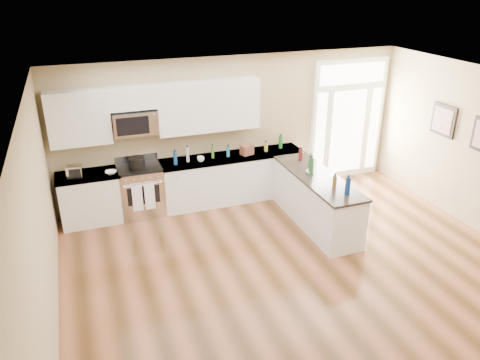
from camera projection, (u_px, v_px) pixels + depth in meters
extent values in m
plane|color=#492E14|center=(332.00, 310.00, 6.35)|extent=(8.00, 8.00, 0.00)
plane|color=tan|center=(235.00, 127.00, 9.23)|extent=(7.00, 0.00, 7.00)
plane|color=tan|center=(37.00, 276.00, 4.70)|extent=(0.00, 8.00, 8.00)
plane|color=white|center=(352.00, 109.00, 5.22)|extent=(8.00, 8.00, 0.00)
cube|color=silver|center=(91.00, 199.00, 8.45)|extent=(1.06, 0.62, 0.90)
cube|color=black|center=(94.00, 218.00, 8.61)|extent=(1.02, 0.52, 0.10)
cube|color=black|center=(87.00, 175.00, 8.26)|extent=(1.10, 0.66, 0.04)
cube|color=silver|center=(233.00, 178.00, 9.30)|extent=(2.81, 0.62, 0.90)
cube|color=black|center=(233.00, 196.00, 9.46)|extent=(2.77, 0.52, 0.10)
cube|color=black|center=(232.00, 156.00, 9.11)|extent=(2.85, 0.66, 0.04)
cube|color=silver|center=(316.00, 201.00, 8.38)|extent=(0.65, 2.28, 0.90)
cube|color=black|center=(314.00, 220.00, 8.55)|extent=(0.61, 2.18, 0.10)
cube|color=black|center=(317.00, 177.00, 8.19)|extent=(0.69, 2.32, 0.04)
cube|color=silver|center=(78.00, 118.00, 7.98)|extent=(1.04, 0.33, 0.95)
cube|color=silver|center=(208.00, 106.00, 8.69)|extent=(1.94, 0.33, 0.95)
cube|color=silver|center=(132.00, 98.00, 8.15)|extent=(0.82, 0.33, 0.40)
cube|color=silver|center=(135.00, 122.00, 8.30)|extent=(0.78, 0.40, 0.42)
cube|color=black|center=(133.00, 126.00, 8.11)|extent=(0.56, 0.01, 0.32)
cube|color=white|center=(347.00, 120.00, 10.02)|extent=(1.70, 0.08, 2.60)
cube|color=white|center=(347.00, 132.00, 10.08)|extent=(0.78, 0.02, 1.80)
cube|color=white|center=(320.00, 135.00, 9.88)|extent=(0.22, 0.02, 1.80)
cube|color=white|center=(373.00, 129.00, 10.29)|extent=(0.22, 0.02, 1.80)
cube|color=white|center=(353.00, 74.00, 9.58)|extent=(1.50, 0.02, 0.40)
cube|color=black|center=(444.00, 120.00, 8.63)|extent=(0.04, 0.58, 0.58)
cube|color=#883653|center=(442.00, 120.00, 8.63)|extent=(0.01, 0.46, 0.46)
cube|color=silver|center=(141.00, 191.00, 8.73)|extent=(0.79, 0.65, 0.92)
cube|color=black|center=(139.00, 168.00, 8.54)|extent=(0.79, 0.60, 0.03)
cube|color=silver|center=(136.00, 158.00, 8.77)|extent=(0.79, 0.04, 0.14)
cube|color=black|center=(144.00, 195.00, 8.42)|extent=(0.58, 0.01, 0.34)
cylinder|color=silver|center=(143.00, 185.00, 8.31)|extent=(0.70, 0.02, 0.02)
cube|color=white|center=(138.00, 198.00, 8.36)|extent=(0.18, 0.02, 0.50)
cube|color=white|center=(150.00, 196.00, 8.43)|extent=(0.18, 0.02, 0.50)
cylinder|color=black|center=(137.00, 163.00, 8.41)|extent=(0.39, 0.39, 0.23)
cube|color=silver|center=(75.00, 172.00, 8.08)|extent=(0.28, 0.24, 0.22)
cube|color=brown|center=(247.00, 150.00, 9.11)|extent=(0.27, 0.23, 0.19)
imported|color=white|center=(111.00, 172.00, 8.26)|extent=(0.22, 0.22, 0.05)
imported|color=white|center=(310.00, 172.00, 8.28)|extent=(0.20, 0.20, 0.05)
imported|color=white|center=(201.00, 159.00, 8.77)|extent=(0.16, 0.16, 0.10)
cylinder|color=#19591E|center=(311.00, 166.00, 8.19)|extent=(0.08, 0.08, 0.31)
cylinder|color=navy|center=(310.00, 160.00, 8.57)|extent=(0.06, 0.06, 0.21)
cylinder|color=brown|center=(335.00, 182.00, 7.68)|extent=(0.07, 0.07, 0.21)
cylinder|color=olive|center=(266.00, 147.00, 9.27)|extent=(0.07, 0.07, 0.19)
cylinder|color=#26727F|center=(228.00, 152.00, 9.01)|extent=(0.06, 0.06, 0.20)
cylinder|color=#591919|center=(301.00, 155.00, 8.81)|extent=(0.09, 0.09, 0.22)
cylinder|color=#B2B2B7|center=(188.00, 155.00, 8.74)|extent=(0.06, 0.06, 0.29)
cylinder|color=navy|center=(348.00, 186.00, 7.43)|extent=(0.08, 0.08, 0.30)
cylinder|color=#3F7226|center=(213.00, 152.00, 8.93)|extent=(0.06, 0.06, 0.25)
cylinder|color=#19591E|center=(281.00, 142.00, 9.43)|extent=(0.08, 0.08, 0.26)
cylinder|color=navy|center=(175.00, 158.00, 8.61)|extent=(0.07, 0.07, 0.25)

